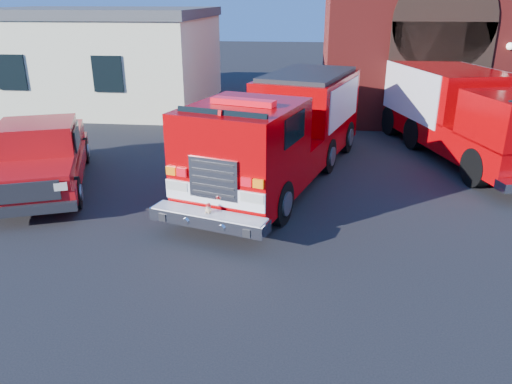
# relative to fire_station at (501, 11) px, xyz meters

# --- Properties ---
(ground) EXTENTS (100.00, 100.00, 0.00)m
(ground) POSITION_rel_fire_station_xyz_m (-8.99, -13.98, -4.25)
(ground) COLOR black
(ground) RESTS_ON ground
(parking_stripe_mid) EXTENTS (0.12, 3.00, 0.01)m
(parking_stripe_mid) POSITION_rel_fire_station_xyz_m (-2.49, -9.98, -4.25)
(parking_stripe_mid) COLOR yellow
(parking_stripe_mid) RESTS_ON ground
(parking_stripe_far) EXTENTS (0.12, 3.00, 0.01)m
(parking_stripe_far) POSITION_rel_fire_station_xyz_m (-2.49, -6.98, -4.25)
(parking_stripe_far) COLOR yellow
(parking_stripe_far) RESTS_ON ground
(fire_station) EXTENTS (15.20, 10.20, 8.45)m
(fire_station) POSITION_rel_fire_station_xyz_m (0.00, 0.00, 0.00)
(fire_station) COLOR maroon
(fire_station) RESTS_ON ground
(side_building) EXTENTS (10.20, 8.20, 4.35)m
(side_building) POSITION_rel_fire_station_xyz_m (-17.99, -0.99, -2.05)
(side_building) COLOR beige
(side_building) RESTS_ON ground
(fire_engine) EXTENTS (4.86, 9.12, 2.71)m
(fire_engine) POSITION_rel_fire_station_xyz_m (-8.74, -10.65, -2.85)
(fire_engine) COLOR black
(fire_engine) RESTS_ON ground
(pickup_truck) EXTENTS (3.90, 5.94, 1.83)m
(pickup_truck) POSITION_rel_fire_station_xyz_m (-15.07, -12.08, -3.39)
(pickup_truck) COLOR black
(pickup_truck) RESTS_ON ground
(secondary_truck) EXTENTS (4.60, 8.53, 2.65)m
(secondary_truck) POSITION_rel_fire_station_xyz_m (-3.26, -7.83, -2.81)
(secondary_truck) COLOR black
(secondary_truck) RESTS_ON ground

